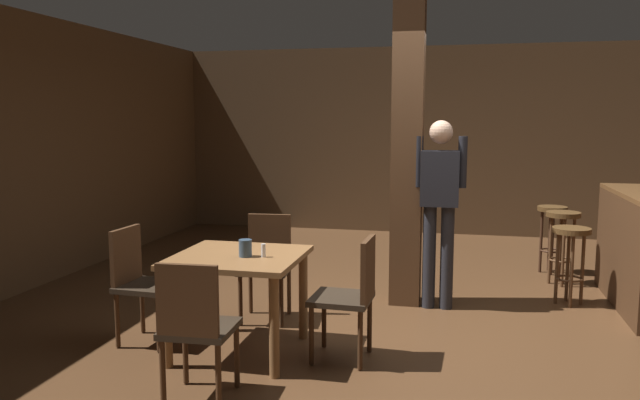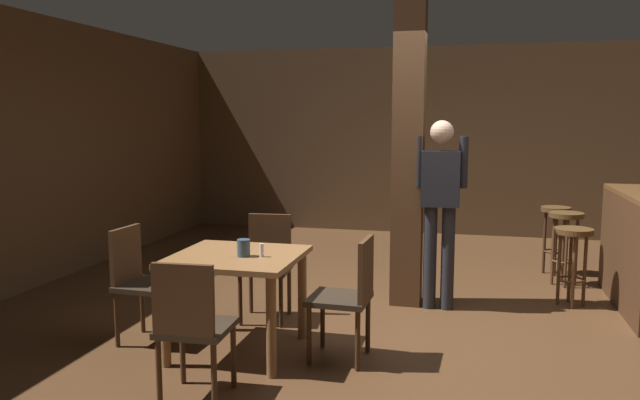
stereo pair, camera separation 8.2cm
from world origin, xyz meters
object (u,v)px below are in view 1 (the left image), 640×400
at_px(bar_counter, 638,249).
at_px(bar_stool_near, 571,247).
at_px(dining_table, 239,272).
at_px(bar_stool_mid, 563,230).
at_px(chair_east, 352,292).
at_px(chair_south, 195,324).
at_px(bar_stool_far, 552,224).
at_px(standing_person, 439,200).
at_px(chair_north, 267,261).
at_px(salt_shaker, 263,250).
at_px(chair_west, 140,278).
at_px(napkin_cup, 245,248).

relative_size(bar_counter, bar_stool_near, 2.29).
relative_size(dining_table, bar_stool_mid, 1.20).
bearing_deg(bar_stool_mid, chair_east, -125.13).
relative_size(chair_east, bar_stool_near, 1.22).
xyz_separation_m(chair_south, bar_stool_far, (2.55, 3.93, 0.05)).
height_order(standing_person, bar_stool_far, standing_person).
bearing_deg(bar_stool_far, dining_table, -130.19).
distance_m(chair_north, bar_stool_far, 3.46).
xyz_separation_m(salt_shaker, bar_stool_mid, (2.43, 2.61, -0.21)).
xyz_separation_m(chair_east, chair_west, (-1.67, 0.00, 0.00)).
relative_size(chair_east, salt_shaker, 9.17).
height_order(chair_south, chair_north, same).
distance_m(chair_east, napkin_cup, 0.83).
xyz_separation_m(bar_stool_near, bar_stool_mid, (0.04, 0.74, 0.03)).
bearing_deg(chair_south, bar_stool_far, 57.06).
relative_size(salt_shaker, standing_person, 0.06).
height_order(standing_person, bar_stool_near, standing_person).
xyz_separation_m(dining_table, napkin_cup, (0.07, -0.05, 0.19)).
relative_size(chair_east, bar_stool_mid, 1.16).
height_order(napkin_cup, bar_counter, bar_counter).
height_order(salt_shaker, bar_stool_mid, salt_shaker).
height_order(chair_west, napkin_cup, chair_west).
height_order(chair_west, bar_stool_near, chair_west).
distance_m(chair_west, salt_shaker, 1.07).
bearing_deg(chair_west, chair_east, -0.12).
xyz_separation_m(chair_south, napkin_cup, (0.03, 0.82, 0.30)).
distance_m(bar_counter, bar_stool_near, 0.59).
height_order(dining_table, bar_counter, bar_counter).
bearing_deg(salt_shaker, chair_west, 176.17).
relative_size(chair_west, chair_north, 1.00).
xyz_separation_m(chair_east, chair_north, (-0.89, 0.80, 0.00)).
distance_m(chair_north, standing_person, 1.64).
relative_size(chair_east, chair_north, 1.00).
bearing_deg(napkin_cup, standing_person, 48.53).
relative_size(chair_north, bar_stool_near, 1.22).
xyz_separation_m(standing_person, bar_stool_far, (1.19, 1.62, -0.44)).
bearing_deg(salt_shaker, bar_counter, 32.54).
distance_m(napkin_cup, bar_stool_near, 3.15).
xyz_separation_m(chair_west, bar_stool_far, (3.41, 3.03, 0.05)).
height_order(bar_counter, bar_stool_near, bar_counter).
xyz_separation_m(napkin_cup, salt_shaker, (0.13, 0.02, -0.01)).
distance_m(salt_shaker, bar_stool_near, 3.04).
height_order(chair_east, chair_south, same).
distance_m(chair_north, bar_stool_mid, 3.20).
bearing_deg(chair_south, bar_counter, 41.01).
bearing_deg(bar_counter, chair_west, -155.44).
bearing_deg(dining_table, salt_shaker, -9.87).
relative_size(dining_table, bar_stool_near, 1.26).
relative_size(bar_stool_mid, bar_stool_far, 1.02).
height_order(bar_stool_mid, bar_stool_far, bar_stool_mid).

